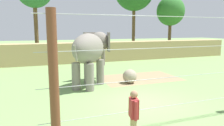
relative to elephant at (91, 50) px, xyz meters
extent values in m
plane|color=#759956|center=(1.44, -3.85, -2.12)|extent=(120.00, 120.00, 0.00)
cube|color=#937F5B|center=(3.65, 0.70, -2.11)|extent=(5.43, 3.51, 0.01)
cube|color=tan|center=(1.44, 9.32, -1.11)|extent=(36.00, 1.80, 2.01)
cylinder|color=gray|center=(-0.05, 0.61, -1.35)|extent=(0.48, 0.48, 1.52)
cylinder|color=gray|center=(0.61, 0.08, -1.35)|extent=(0.48, 0.48, 1.52)
cylinder|color=gray|center=(-1.02, -0.60, -1.35)|extent=(0.48, 0.48, 1.52)
cylinder|color=gray|center=(-0.37, -1.13, -1.35)|extent=(0.48, 0.48, 1.52)
ellipsoid|color=gray|center=(-0.21, -0.26, 0.15)|extent=(2.96, 3.16, 1.74)
ellipsoid|color=gray|center=(0.90, 1.12, 0.45)|extent=(1.61, 1.59, 1.26)
cube|color=gray|center=(0.33, 1.45, 0.45)|extent=(0.93, 0.53, 1.20)
cube|color=gray|center=(1.34, 0.63, 0.45)|extent=(0.34, 0.98, 1.20)
cylinder|color=gray|center=(1.20, 1.49, 0.00)|extent=(0.60, 0.63, 0.68)
cylinder|color=gray|center=(1.28, 1.59, -0.48)|extent=(0.46, 0.48, 0.64)
cylinder|color=gray|center=(1.33, 1.66, -0.92)|extent=(0.31, 0.31, 0.60)
cylinder|color=gray|center=(-1.20, -1.49, 0.04)|extent=(0.29, 0.33, 0.87)
sphere|color=gray|center=(2.41, -0.33, -1.68)|extent=(0.88, 0.88, 0.88)
cylinder|color=brown|center=(-2.71, -6.20, -0.15)|extent=(0.27, 0.27, 3.92)
cylinder|color=#B7B7BC|center=(1.44, -6.20, -1.41)|extent=(9.29, 0.02, 0.02)
cylinder|color=#B7B7BC|center=(1.44, -6.20, -0.39)|extent=(9.29, 0.02, 0.02)
cylinder|color=#B7B7BC|center=(1.44, -6.20, 0.63)|extent=(9.29, 0.02, 0.02)
cylinder|color=#B7B7BC|center=(1.44, -6.20, 1.65)|extent=(9.29, 0.02, 0.02)
cube|color=#B23333|center=(-0.63, -7.03, -0.96)|extent=(0.29, 0.40, 0.56)
sphere|color=#A87A5B|center=(-0.63, -7.03, -0.56)|extent=(0.22, 0.22, 0.22)
cylinder|color=#B23333|center=(-0.68, -7.26, -0.96)|extent=(0.11, 0.11, 0.54)
cylinder|color=#B23333|center=(-0.58, -6.79, -0.96)|extent=(0.11, 0.11, 0.54)
cube|color=black|center=(-0.65, -6.76, -1.18)|extent=(0.03, 0.07, 0.14)
cylinder|color=brown|center=(-2.70, 13.62, 0.93)|extent=(0.44, 0.44, 6.09)
cylinder|color=brown|center=(10.09, 14.82, 1.07)|extent=(0.44, 0.44, 6.36)
cylinder|color=brown|center=(15.13, 13.50, 0.00)|extent=(0.44, 0.44, 4.22)
ellipsoid|color=#2D6B28|center=(15.13, 13.50, 3.74)|extent=(3.84, 3.84, 4.03)
camera|label=1|loc=(-3.21, -12.18, 1.24)|focal=34.20mm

